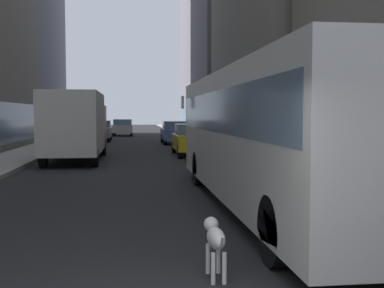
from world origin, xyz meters
name	(u,v)px	position (x,y,z in m)	size (l,w,h in m)	color
ground_plane	(136,141)	(0.00, 35.00, 0.00)	(120.00, 120.00, 0.00)	#232326
sidewalk_left	(63,140)	(-5.70, 35.00, 0.07)	(2.40, 110.00, 0.15)	#9E9991
sidewalk_right	(206,139)	(5.70, 35.00, 0.07)	(2.40, 110.00, 0.15)	#ADA89E
transit_bus	(271,129)	(2.80, 6.71, 1.78)	(2.78, 11.53, 3.05)	silver
car_grey_wagon	(100,131)	(-2.80, 34.58, 0.82)	(1.72, 4.62, 1.62)	slate
car_blue_hatchback	(175,132)	(2.80, 30.60, 0.82)	(1.90, 4.02, 1.62)	#4C6BB7
car_yellow_taxi	(193,139)	(2.80, 20.53, 0.82)	(1.89, 4.12, 1.62)	yellow
car_white_van	(123,127)	(-1.20, 44.14, 0.82)	(1.92, 3.94, 1.62)	silver
box_truck	(76,124)	(-2.80, 18.40, 1.67)	(2.30, 7.50, 3.05)	#A51919
dalmatian_dog	(215,238)	(0.75, 2.24, 0.51)	(0.22, 0.96, 0.72)	white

